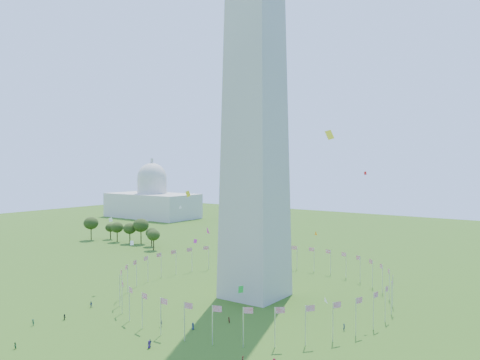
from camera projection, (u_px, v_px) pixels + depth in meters
name	position (u px, v px, depth m)	size (l,w,h in m)	color
ground	(128.00, 349.00, 102.02)	(600.00, 600.00, 0.00)	#2A5012
washington_monument	(255.00, 17.00, 139.73)	(16.80, 16.80, 169.00)	#B7B3A3
flag_ring	(255.00, 282.00, 142.52)	(80.24, 80.24, 9.00)	silver
capitol_building	(152.00, 187.00, 352.15)	(70.00, 35.00, 46.00)	beige
crowd	(150.00, 351.00, 98.70)	(102.59, 75.10, 1.96)	#2C194B
kites_aloft	(214.00, 243.00, 122.47)	(120.36, 87.82, 41.10)	#CC2699
tree_line_west	(125.00, 233.00, 237.83)	(55.28, 15.85, 12.55)	#324818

